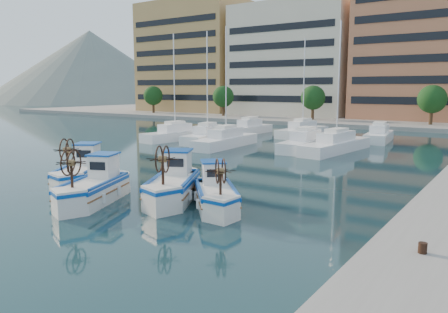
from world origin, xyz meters
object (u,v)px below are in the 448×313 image
Objects in this scene: fishing_boat_a at (82,171)px; fishing_boat_c at (174,183)px; fishing_boat_b at (94,186)px; fishing_boat_d at (216,193)px.

fishing_boat_a is 0.97× the size of fishing_boat_c.
fishing_boat_b is 6.24m from fishing_boat_d.
fishing_boat_a reaches higher than fishing_boat_b.
fishing_boat_d is (2.69, -0.04, -0.11)m from fishing_boat_c.
fishing_boat_a is 1.18× the size of fishing_boat_d.
fishing_boat_c is (6.66, 0.55, 0.01)m from fishing_boat_a.
fishing_boat_c reaches higher than fishing_boat_b.
fishing_boat_b is at bearing -166.45° from fishing_boat_c.
fishing_boat_d is (9.35, 0.51, -0.10)m from fishing_boat_a.
fishing_boat_b is (3.67, -2.08, -0.02)m from fishing_boat_a.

